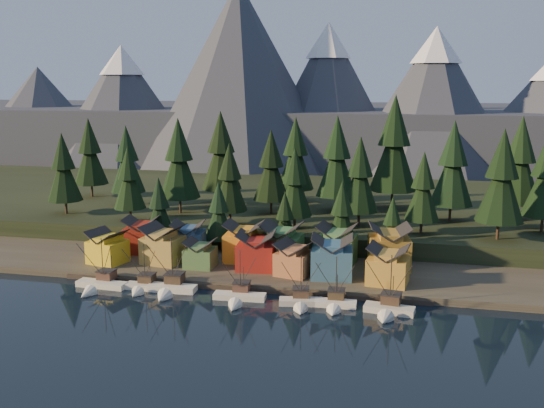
% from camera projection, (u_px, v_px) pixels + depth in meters
% --- Properties ---
extents(ground, '(500.00, 500.00, 0.00)m').
position_uv_depth(ground, '(217.00, 317.00, 113.95)').
color(ground, black).
rests_on(ground, ground).
extents(shore_strip, '(400.00, 50.00, 1.50)m').
position_uv_depth(shore_strip, '(265.00, 255.00, 152.09)').
color(shore_strip, '#393229').
rests_on(shore_strip, ground).
extents(hillside, '(420.00, 100.00, 6.00)m').
position_uv_depth(hillside, '(299.00, 207.00, 199.51)').
color(hillside, black).
rests_on(hillside, ground).
extents(dock, '(80.00, 4.00, 1.00)m').
position_uv_depth(dock, '(240.00, 286.00, 129.64)').
color(dock, '#40352D').
rests_on(dock, ground).
extents(mountain_ridge, '(560.00, 190.00, 90.00)m').
position_uv_depth(mountain_ridge, '(333.00, 116.00, 314.15)').
color(mountain_ridge, '#434756').
rests_on(mountain_ridge, ground).
extents(boat_0, '(11.54, 12.46, 11.95)m').
position_uv_depth(boat_0, '(98.00, 279.00, 129.14)').
color(boat_0, silver).
rests_on(boat_0, ground).
extents(boat_1, '(8.37, 9.13, 11.05)m').
position_uv_depth(boat_1, '(142.00, 280.00, 128.19)').
color(boat_1, silver).
rests_on(boat_1, ground).
extents(boat_2, '(10.69, 11.61, 12.80)m').
position_uv_depth(boat_2, '(170.00, 282.00, 126.59)').
color(boat_2, white).
rests_on(boat_2, ground).
extents(boat_3, '(11.06, 11.94, 11.39)m').
position_uv_depth(boat_3, '(238.00, 291.00, 121.93)').
color(boat_3, silver).
rests_on(boat_3, ground).
extents(boat_4, '(9.16, 9.71, 11.13)m').
position_uv_depth(boat_4, '(301.00, 296.00, 119.13)').
color(boat_4, beige).
rests_on(boat_4, ground).
extents(boat_5, '(8.48, 9.23, 11.18)m').
position_uv_depth(boat_5, '(335.00, 297.00, 118.24)').
color(boat_5, white).
rests_on(boat_5, ground).
extents(boat_6, '(10.14, 10.78, 12.58)m').
position_uv_depth(boat_6, '(389.00, 302.00, 114.84)').
color(boat_6, beige).
rests_on(boat_6, ground).
extents(house_front_0, '(9.47, 9.17, 7.84)m').
position_uv_depth(house_front_0, '(107.00, 246.00, 142.43)').
color(house_front_0, gold).
rests_on(house_front_0, shore_strip).
extents(house_front_1, '(9.87, 9.58, 9.00)m').
position_uv_depth(house_front_1, '(163.00, 243.00, 142.50)').
color(house_front_1, '#A6853B').
rests_on(house_front_1, shore_strip).
extents(house_front_2, '(6.63, 6.68, 6.47)m').
position_uv_depth(house_front_2, '(200.00, 253.00, 139.28)').
color(house_front_2, '#49713D').
rests_on(house_front_2, shore_strip).
extents(house_front_3, '(9.07, 8.70, 8.57)m').
position_uv_depth(house_front_3, '(256.00, 250.00, 137.64)').
color(house_front_3, maroon).
rests_on(house_front_3, shore_strip).
extents(house_front_4, '(8.97, 9.38, 7.43)m').
position_uv_depth(house_front_4, '(294.00, 257.00, 133.75)').
color(house_front_4, '#A5633A').
rests_on(house_front_4, shore_strip).
extents(house_front_5, '(9.46, 8.74, 9.24)m').
position_uv_depth(house_front_5, '(332.00, 256.00, 131.66)').
color(house_front_5, '#35617E').
rests_on(house_front_5, shore_strip).
extents(house_front_6, '(9.25, 8.86, 8.28)m').
position_uv_depth(house_front_6, '(388.00, 264.00, 127.60)').
color(house_front_6, gold).
rests_on(house_front_6, shore_strip).
extents(house_back_0, '(9.04, 8.77, 8.78)m').
position_uv_depth(house_back_0, '(141.00, 234.00, 151.55)').
color(house_back_0, maroon).
rests_on(house_back_0, shore_strip).
extents(house_back_1, '(8.72, 8.80, 8.58)m').
position_uv_depth(house_back_1, '(188.00, 238.00, 147.78)').
color(house_back_1, '#325176').
rests_on(house_back_1, shore_strip).
extents(house_back_2, '(9.27, 8.58, 9.45)m').
position_uv_depth(house_back_2, '(244.00, 241.00, 143.80)').
color(house_back_2, orange).
rests_on(house_back_2, shore_strip).
extents(house_back_3, '(9.92, 8.98, 9.44)m').
position_uv_depth(house_back_3, '(282.00, 242.00, 143.01)').
color(house_back_3, '#417841').
rests_on(house_back_3, shore_strip).
extents(house_back_4, '(9.43, 9.13, 9.34)m').
position_uv_depth(house_back_4, '(337.00, 243.00, 141.80)').
color(house_back_4, '#4E8548').
rests_on(house_back_4, shore_strip).
extents(house_back_5, '(10.32, 10.41, 10.12)m').
position_uv_depth(house_back_5, '(389.00, 246.00, 138.04)').
color(house_back_5, olive).
rests_on(house_back_5, shore_strip).
extents(tree_hill_0, '(10.08, 10.08, 23.47)m').
position_uv_depth(tree_hill_0, '(64.00, 170.00, 173.09)').
color(tree_hill_0, '#332319').
rests_on(tree_hill_0, hillside).
extents(tree_hill_1, '(10.57, 10.57, 24.63)m').
position_uv_depth(tree_hill_1, '(127.00, 162.00, 185.75)').
color(tree_hill_1, '#332319').
rests_on(tree_hill_1, hillside).
extents(tree_hill_2, '(8.82, 8.82, 20.55)m').
position_uv_depth(tree_hill_2, '(129.00, 180.00, 164.93)').
color(tree_hill_2, '#332319').
rests_on(tree_hill_2, hillside).
extents(tree_hill_3, '(11.87, 11.87, 27.65)m').
position_uv_depth(tree_hill_3, '(179.00, 161.00, 173.54)').
color(tree_hill_3, '#332319').
rests_on(tree_hill_3, hillside).
extents(tree_hill_4, '(12.45, 12.45, 29.00)m').
position_uv_depth(tree_hill_4, '(221.00, 154.00, 186.07)').
color(tree_hill_4, '#332319').
rests_on(tree_hill_4, hillside).
extents(tree_hill_5, '(9.37, 9.37, 21.82)m').
position_uv_depth(tree_hill_5, '(230.00, 180.00, 160.80)').
color(tree_hill_5, '#332319').
rests_on(tree_hill_5, hillside).
extents(tree_hill_6, '(10.50, 10.50, 24.45)m').
position_uv_depth(tree_hill_6, '(271.00, 168.00, 173.19)').
color(tree_hill_6, '#332319').
rests_on(tree_hill_6, hillside).
extents(tree_hill_7, '(9.16, 9.16, 21.33)m').
position_uv_depth(tree_hill_7, '(295.00, 185.00, 155.14)').
color(tree_hill_7, '#332319').
rests_on(tree_hill_7, hillside).
extents(tree_hill_8, '(12.11, 12.11, 28.21)m').
position_uv_depth(tree_hill_8, '(337.00, 159.00, 175.68)').
color(tree_hill_8, '#332319').
rests_on(tree_hill_8, hillside).
extents(tree_hill_9, '(10.22, 10.22, 23.82)m').
position_uv_depth(tree_hill_9, '(360.00, 177.00, 158.20)').
color(tree_hill_9, '#332319').
rests_on(tree_hill_9, hillside).
extents(tree_hill_10, '(14.61, 14.61, 34.03)m').
position_uv_depth(tree_hill_10, '(394.00, 147.00, 179.34)').
color(tree_hill_10, '#332319').
rests_on(tree_hill_10, hillside).
extents(tree_hill_11, '(8.92, 8.92, 20.79)m').
position_uv_depth(tree_hill_11, '(423.00, 189.00, 150.36)').
color(tree_hill_11, '#332319').
rests_on(tree_hill_11, hillside).
extents(tree_hill_12, '(11.86, 11.86, 27.64)m').
position_uv_depth(tree_hill_12, '(453.00, 166.00, 163.25)').
color(tree_hill_12, '#332319').
rests_on(tree_hill_12, hillside).
extents(tree_hill_13, '(11.55, 11.55, 26.91)m').
position_uv_depth(tree_hill_13, '(502.00, 179.00, 143.99)').
color(tree_hill_13, '#332319').
rests_on(tree_hill_13, hillside).
extents(tree_hill_14, '(12.29, 12.29, 28.64)m').
position_uv_depth(tree_hill_14, '(520.00, 163.00, 165.09)').
color(tree_hill_14, '#332319').
rests_on(tree_hill_14, hillside).
extents(tree_hill_15, '(11.64, 11.64, 27.11)m').
position_uv_depth(tree_hill_15, '(296.00, 156.00, 188.33)').
color(tree_hill_15, '#332319').
rests_on(tree_hill_15, hillside).
extents(tree_hill_16, '(11.20, 11.20, 26.09)m').
position_uv_depth(tree_hill_16, '(90.00, 154.00, 198.96)').
color(tree_hill_16, '#332319').
rests_on(tree_hill_16, hillside).
extents(tree_shore_0, '(7.82, 7.82, 18.22)m').
position_uv_depth(tree_shore_0, '(159.00, 209.00, 155.89)').
color(tree_shore_0, '#332319').
rests_on(tree_shore_0, shore_strip).
extents(tree_shore_1, '(7.59, 7.59, 17.69)m').
position_uv_depth(tree_shore_1, '(219.00, 213.00, 152.57)').
color(tree_shore_1, '#332319').
rests_on(tree_shore_1, shore_strip).
extents(tree_shore_2, '(6.77, 6.77, 15.77)m').
position_uv_depth(tree_shore_2, '(285.00, 220.00, 149.19)').
color(tree_shore_2, '#332319').
rests_on(tree_shore_2, shore_strip).
extents(tree_shore_3, '(8.17, 8.17, 19.04)m').
position_uv_depth(tree_shore_3, '(342.00, 215.00, 145.88)').
color(tree_shore_3, '#332319').
rests_on(tree_shore_3, shore_strip).
extents(tree_shore_4, '(6.70, 6.70, 15.60)m').
position_uv_depth(tree_shore_4, '(392.00, 225.00, 143.72)').
color(tree_shore_4, '#332319').
rests_on(tree_shore_4, shore_strip).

